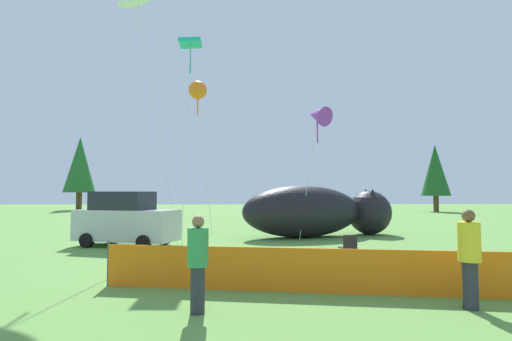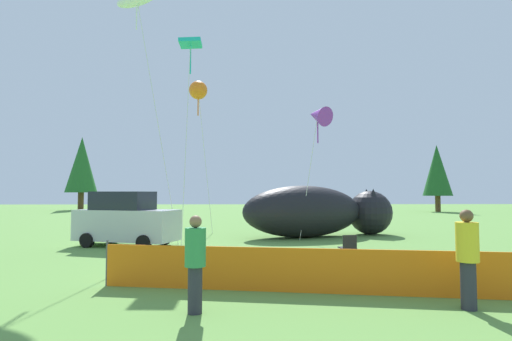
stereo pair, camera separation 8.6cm
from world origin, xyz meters
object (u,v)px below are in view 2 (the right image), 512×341
object	(u,v)px
kite_orange_flower	(198,91)
inflatable_cat	(318,213)
spectator_in_yellow_shirt	(468,255)
parked_car	(126,220)
kite_white_ghost	(137,0)
kite_teal_diamond	(190,47)
folding_chair	(348,246)
kite_purple_delta	(318,116)
spectator_in_white_shirt	(195,260)

from	to	relation	value
kite_orange_flower	inflatable_cat	bearing A→B (deg)	-4.83
spectator_in_yellow_shirt	parked_car	bearing A→B (deg)	134.86
parked_car	inflatable_cat	size ratio (longest dim) A/B	0.54
parked_car	kite_white_ghost	size ratio (longest dim) A/B	0.41
parked_car	kite_teal_diamond	world-z (taller)	kite_teal_diamond
parked_car	kite_white_ghost	bearing A→B (deg)	1.00
parked_car	kite_white_ghost	xyz separation A→B (m)	(0.32, -0.10, 9.12)
folding_chair	kite_teal_diamond	distance (m)	10.21
parked_car	kite_purple_delta	bearing A→B (deg)	31.01
kite_purple_delta	kite_orange_flower	world-z (taller)	kite_orange_flower
kite_teal_diamond	parked_car	bearing A→B (deg)	178.27
spectator_in_yellow_shirt	spectator_in_white_shirt	size ratio (longest dim) A/B	1.06
spectator_in_yellow_shirt	kite_purple_delta	distance (m)	11.93
parked_car	folding_chair	size ratio (longest dim) A/B	5.21
folding_chair	kite_orange_flower	distance (m)	11.60
spectator_in_white_shirt	spectator_in_yellow_shirt	bearing A→B (deg)	0.87
spectator_in_yellow_shirt	kite_teal_diamond	bearing A→B (deg)	125.71
spectator_in_yellow_shirt	kite_white_ghost	distance (m)	15.44
spectator_in_yellow_shirt	kite_purple_delta	bearing A→B (deg)	93.94
kite_purple_delta	kite_orange_flower	xyz separation A→B (m)	(-5.76, 1.73, 1.58)
parked_car	spectator_in_white_shirt	bearing A→B (deg)	-48.92
kite_teal_diamond	spectator_in_yellow_shirt	bearing A→B (deg)	-54.29
spectator_in_white_shirt	kite_orange_flower	xyz separation A→B (m)	(-1.46, 12.74, 6.37)
kite_white_ghost	kite_teal_diamond	bearing A→B (deg)	0.50
spectator_in_white_shirt	kite_white_ghost	bearing A→B (deg)	111.75
parked_car	folding_chair	distance (m)	8.95
kite_teal_diamond	kite_orange_flower	xyz separation A→B (m)	(-0.09, 3.73, -0.88)
spectator_in_yellow_shirt	kite_purple_delta	size ratio (longest dim) A/B	0.29
spectator_in_yellow_shirt	kite_teal_diamond	distance (m)	13.15
parked_car	kite_orange_flower	xyz separation A→B (m)	(2.45, 3.65, 6.27)
kite_purple_delta	kite_teal_diamond	bearing A→B (deg)	-160.57
folding_chair	spectator_in_white_shirt	world-z (taller)	spectator_in_white_shirt
parked_car	kite_orange_flower	size ratio (longest dim) A/B	0.56
spectator_in_white_shirt	kite_orange_flower	size ratio (longest dim) A/B	0.22
parked_car	folding_chair	bearing A→B (deg)	-7.60
kite_white_ghost	folding_chair	bearing A→B (deg)	-25.75
spectator_in_yellow_shirt	kite_orange_flower	world-z (taller)	kite_orange_flower
kite_teal_diamond	spectator_in_white_shirt	bearing A→B (deg)	-81.41
inflatable_cat	kite_purple_delta	world-z (taller)	kite_purple_delta
kite_white_ghost	parked_car	bearing A→B (deg)	163.17
parked_car	kite_purple_delta	size ratio (longest dim) A/B	0.69
folding_chair	kite_purple_delta	world-z (taller)	kite_purple_delta
inflatable_cat	spectator_in_white_shirt	bearing A→B (deg)	-128.56
inflatable_cat	kite_orange_flower	distance (m)	8.59
spectator_in_white_shirt	kite_orange_flower	distance (m)	14.31
kite_white_ghost	kite_purple_delta	distance (m)	9.27
folding_chair	inflatable_cat	bearing A→B (deg)	-8.60
folding_chair	kite_purple_delta	distance (m)	7.80
spectator_in_white_shirt	kite_teal_diamond	xyz separation A→B (m)	(-1.36, 9.01, 7.26)
parked_car	inflatable_cat	xyz separation A→B (m)	(8.40, 3.15, 0.09)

